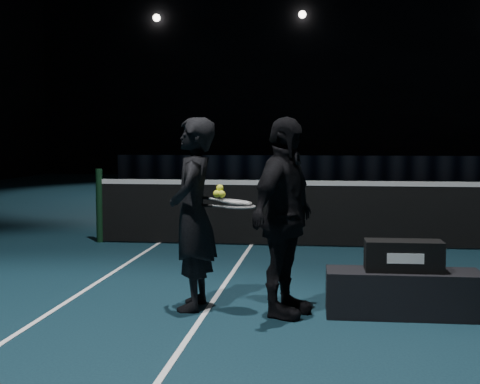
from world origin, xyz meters
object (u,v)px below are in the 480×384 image
Objects in this scene: player_a at (193,214)px; racket_lower at (240,207)px; player_b at (284,217)px; tennis_balls at (219,192)px; racket_bag at (404,256)px; player_bench at (403,293)px; racket_upper at (236,202)px.

racket_lower is at bearing 78.34° from player_a.
player_b reaches higher than tennis_balls.
player_a reaches higher than tennis_balls.
tennis_balls is at bearing 101.42° from player_b.
racket_bag is 1.10m from player_b.
racket_upper is at bearing 179.08° from player_bench.
player_bench is 2.00× the size of racket_bag.
player_a is at bearing 178.13° from racket_bag.
racket_bag is 5.57× the size of tennis_balls.
player_a is at bearing -178.29° from racket_upper.
player_b is at bearing 0.00° from racket_lower.
player_b is (-1.04, -0.12, 0.34)m from racket_bag.
racket_lower is (-1.44, -0.05, 0.42)m from racket_bag.
racket_bag is 0.98× the size of racket_lower.
racket_bag is at bearing 12.06° from racket_lower.
player_bench is 2.00m from player_a.
racket_bag is 1.91m from player_a.
player_a reaches higher than player_bench.
racket_bag is at bearing 6.14° from racket_upper.
tennis_balls reaches higher than racket_lower.
player_bench is 11.14× the size of tennis_balls.
racket_upper is at bearing 141.34° from racket_lower.
player_b is (-1.04, -0.12, 0.67)m from player_bench.
racket_lower is 0.23m from tennis_balls.
racket_bag is at bearing 0.00° from player_bench.
player_bench is 1.62m from racket_lower.
player_b is 0.41m from racket_lower.
player_a is at bearing 178.13° from player_bench.
player_bench is 1.68m from racket_upper.
player_b reaches higher than racket_bag.
racket_bag is at bearing 87.53° from player_a.
player_a is (-1.88, 0.03, 0.67)m from player_bench.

